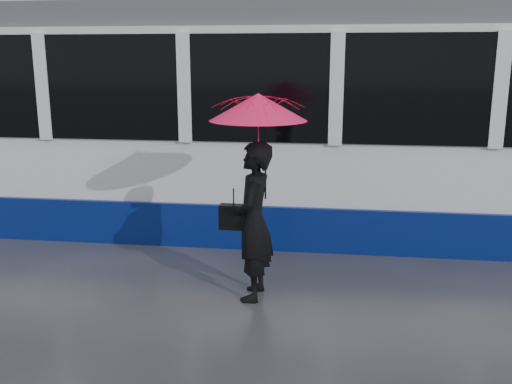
# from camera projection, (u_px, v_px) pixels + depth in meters

# --- Properties ---
(ground) EXTENTS (90.00, 90.00, 0.00)m
(ground) POSITION_uv_depth(u_px,v_px,m) (293.00, 287.00, 6.62)
(ground) COLOR #29292D
(ground) RESTS_ON ground
(rails) EXTENTS (34.00, 1.51, 0.02)m
(rails) POSITION_uv_depth(u_px,v_px,m) (305.00, 225.00, 9.03)
(rails) COLOR #3F3D38
(rails) RESTS_ON ground
(tram) EXTENTS (26.00, 2.56, 3.35)m
(tram) POSITION_uv_depth(u_px,v_px,m) (509.00, 125.00, 8.26)
(tram) COLOR white
(tram) RESTS_ON ground
(woman) EXTENTS (0.43, 0.64, 1.74)m
(woman) POSITION_uv_depth(u_px,v_px,m) (254.00, 222.00, 6.15)
(woman) COLOR black
(woman) RESTS_ON ground
(umbrella) EXTENTS (1.04, 1.04, 1.17)m
(umbrella) POSITION_uv_depth(u_px,v_px,m) (258.00, 126.00, 5.90)
(umbrella) COLOR #F6147D
(umbrella) RESTS_ON ground
(handbag) EXTENTS (0.31, 0.14, 0.45)m
(handbag) POSITION_uv_depth(u_px,v_px,m) (234.00, 217.00, 6.19)
(handbag) COLOR black
(handbag) RESTS_ON ground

